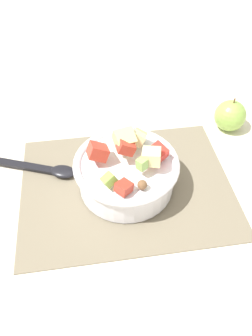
% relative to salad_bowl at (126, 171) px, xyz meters
% --- Properties ---
extents(ground_plane, '(2.40, 2.40, 0.00)m').
position_rel_salad_bowl_xyz_m(ground_plane, '(-0.00, 0.00, -0.05)').
color(ground_plane, silver).
extents(placemat, '(0.44, 0.34, 0.01)m').
position_rel_salad_bowl_xyz_m(placemat, '(-0.00, 0.00, -0.05)').
color(placemat, '#756B56').
rests_on(placemat, ground_plane).
extents(salad_bowl, '(0.21, 0.21, 0.13)m').
position_rel_salad_bowl_xyz_m(salad_bowl, '(0.00, 0.00, 0.00)').
color(salad_bowl, white).
rests_on(salad_bowl, placemat).
extents(serving_spoon, '(0.22, 0.11, 0.01)m').
position_rel_salad_bowl_xyz_m(serving_spoon, '(-0.18, 0.07, -0.04)').
color(serving_spoon, black).
rests_on(serving_spoon, placemat).
extents(whole_apple, '(0.08, 0.08, 0.09)m').
position_rel_salad_bowl_xyz_m(whole_apple, '(0.28, 0.15, -0.01)').
color(whole_apple, '#8CB74C').
rests_on(whole_apple, ground_plane).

